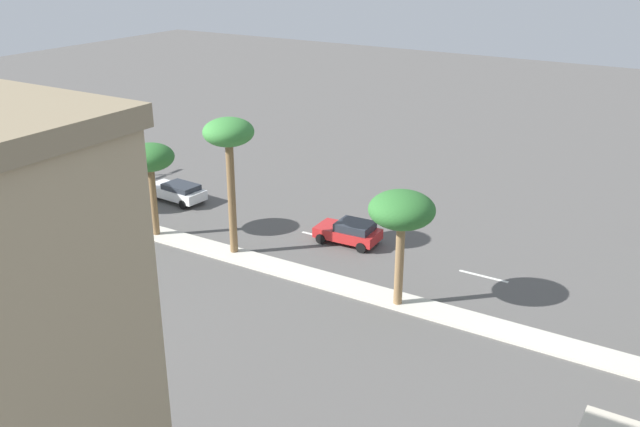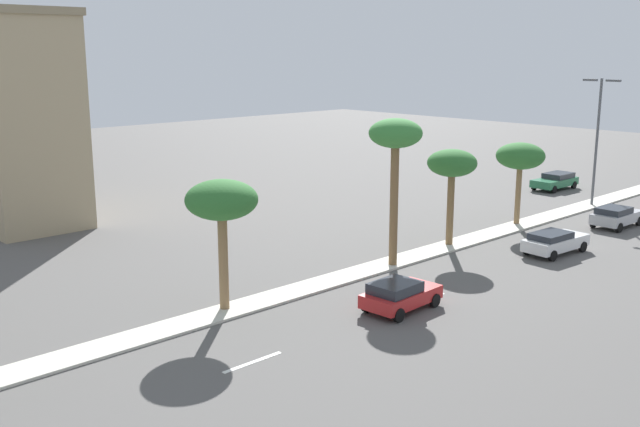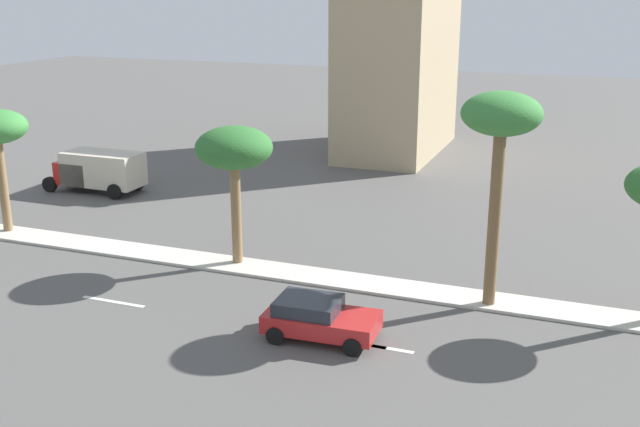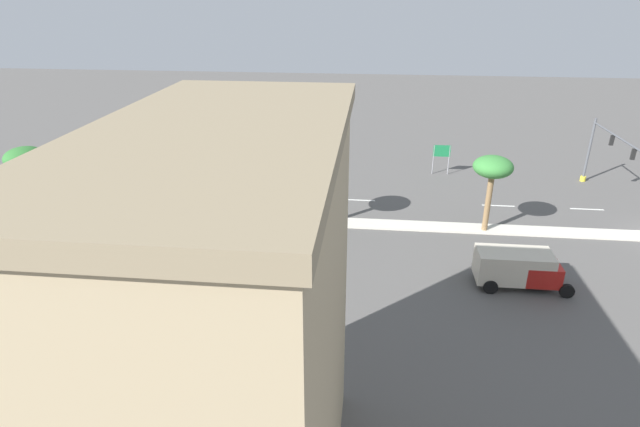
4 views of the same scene
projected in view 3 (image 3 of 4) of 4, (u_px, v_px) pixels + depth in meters
The scene contains 9 objects.
ground_plane at pixel (414, 292), 30.41m from camera, with size 160.00×160.00×0.00m, color #565451.
lane_stripe_mid at pixel (113, 302), 29.46m from camera, with size 0.20×2.80×0.01m, color silver.
lane_stripe_front at pixel (347, 341), 26.18m from camera, with size 0.20×2.80×0.01m, color silver.
lane_stripe_center at pixel (374, 346), 25.85m from camera, with size 0.20×2.80×0.01m, color silver.
commercial_building at pixel (399, 51), 53.87m from camera, with size 12.98×6.39×14.40m.
palm_tree_leading at pixel (234, 150), 31.93m from camera, with size 3.29×3.29×6.02m.
palm_tree_right at pixel (501, 124), 27.04m from camera, with size 2.90×2.90×8.10m.
sedan_red_outboard at pixel (318, 318), 26.26m from camera, with size 2.22×3.99×1.42m.
box_truck at pixel (98, 170), 44.73m from camera, with size 2.50×5.84×2.39m.
Camera 3 is at (27.68, 40.88, 11.85)m, focal length 42.60 mm.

